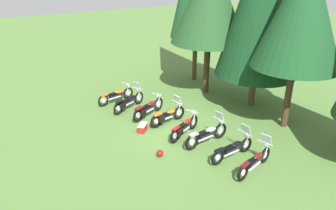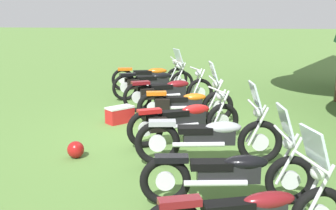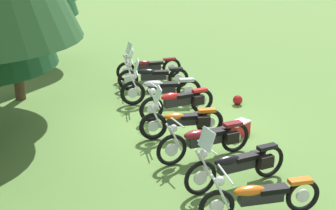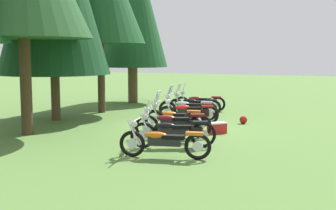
% 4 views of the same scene
% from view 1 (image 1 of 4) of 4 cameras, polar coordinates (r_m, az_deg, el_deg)
% --- Properties ---
extents(ground_plane, '(80.00, 80.00, 0.00)m').
position_cam_1_polar(ground_plane, '(15.87, 1.27, -4.28)').
color(ground_plane, '#547A38').
extents(motorcycle_0, '(0.83, 2.34, 0.99)m').
position_cam_1_polar(motorcycle_0, '(18.88, -9.06, 1.72)').
color(motorcycle_0, black).
rests_on(motorcycle_0, ground_plane).
extents(motorcycle_1, '(1.21, 2.22, 1.38)m').
position_cam_1_polar(motorcycle_1, '(17.87, -6.92, 0.66)').
color(motorcycle_1, black).
rests_on(motorcycle_1, ground_plane).
extents(motorcycle_2, '(1.13, 2.23, 1.03)m').
position_cam_1_polar(motorcycle_2, '(16.97, -3.51, -0.53)').
color(motorcycle_2, black).
rests_on(motorcycle_2, ground_plane).
extents(motorcycle_3, '(0.80, 2.17, 1.37)m').
position_cam_1_polar(motorcycle_3, '(16.21, -0.07, -1.82)').
color(motorcycle_3, black).
rests_on(motorcycle_3, ground_plane).
extents(motorcycle_4, '(1.15, 2.13, 1.01)m').
position_cam_1_polar(motorcycle_4, '(15.12, 2.85, -3.89)').
color(motorcycle_4, black).
rests_on(motorcycle_4, ground_plane).
extents(motorcycle_5, '(0.73, 2.45, 1.39)m').
position_cam_1_polar(motorcycle_5, '(14.58, 6.89, -5.06)').
color(motorcycle_5, black).
rests_on(motorcycle_5, ground_plane).
extents(motorcycle_6, '(0.77, 2.33, 1.35)m').
position_cam_1_polar(motorcycle_6, '(13.76, 11.35, -7.46)').
color(motorcycle_6, black).
rests_on(motorcycle_6, ground_plane).
extents(motorcycle_7, '(0.91, 2.26, 1.35)m').
position_cam_1_polar(motorcycle_7, '(13.19, 15.06, -9.42)').
color(motorcycle_7, black).
rests_on(motorcycle_7, ground_plane).
extents(pine_tree_3, '(3.98, 3.98, 8.15)m').
position_cam_1_polar(pine_tree_3, '(15.54, 22.49, 15.18)').
color(pine_tree_3, '#42301E').
rests_on(pine_tree_3, ground_plane).
extents(picnic_cooler, '(0.66, 0.66, 0.37)m').
position_cam_1_polar(picnic_cooler, '(15.66, -4.48, -4.00)').
color(picnic_cooler, red).
rests_on(picnic_cooler, ground_plane).
extents(dropped_helmet, '(0.29, 0.29, 0.29)m').
position_cam_1_polar(dropped_helmet, '(13.75, -1.43, -8.46)').
color(dropped_helmet, maroon).
rests_on(dropped_helmet, ground_plane).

